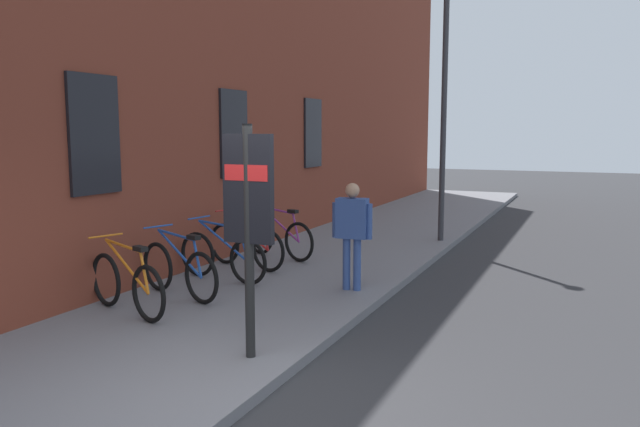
% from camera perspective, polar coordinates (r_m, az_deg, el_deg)
% --- Properties ---
extents(ground, '(60.00, 60.00, 0.00)m').
position_cam_1_polar(ground, '(10.82, 14.53, -5.74)').
color(ground, '#2D2D30').
extents(sidewalk_pavement, '(24.00, 3.50, 0.12)m').
position_cam_1_polar(sidewalk_pavement, '(13.39, 4.30, -2.72)').
color(sidewalk_pavement, slate).
rests_on(sidewalk_pavement, ground).
extents(station_facade, '(22.00, 0.65, 9.10)m').
position_cam_1_polar(station_facade, '(15.03, -1.85, 15.59)').
color(station_facade, brown).
rests_on(station_facade, ground).
extents(bicycle_end_of_row, '(0.71, 1.69, 0.97)m').
position_cam_1_polar(bicycle_end_of_row, '(8.33, -17.33, -6.22)').
color(bicycle_end_of_row, black).
rests_on(bicycle_end_of_row, sidewalk_pavement).
extents(bicycle_by_door, '(0.69, 1.70, 0.97)m').
position_cam_1_polar(bicycle_by_door, '(8.98, -12.81, -5.08)').
color(bicycle_by_door, black).
rests_on(bicycle_by_door, sidewalk_pavement).
extents(bicycle_nearest_sign, '(0.49, 1.76, 0.97)m').
position_cam_1_polar(bicycle_nearest_sign, '(9.83, -8.94, -3.88)').
color(bicycle_nearest_sign, black).
rests_on(bicycle_nearest_sign, sidewalk_pavement).
extents(bicycle_under_window, '(0.60, 1.73, 0.97)m').
position_cam_1_polar(bicycle_under_window, '(10.69, -6.80, -2.92)').
color(bicycle_under_window, black).
rests_on(bicycle_under_window, sidewalk_pavement).
extents(bicycle_mid_rack, '(0.71, 1.69, 0.97)m').
position_cam_1_polar(bicycle_mid_rack, '(11.47, -3.76, -2.17)').
color(bicycle_mid_rack, black).
rests_on(bicycle_mid_rack, sidewalk_pavement).
extents(transit_info_sign, '(0.10, 0.55, 2.40)m').
position_cam_1_polar(transit_info_sign, '(6.29, -6.59, 0.87)').
color(transit_info_sign, black).
rests_on(transit_info_sign, sidewalk_pavement).
extents(pedestrian_near_bus, '(0.26, 0.60, 1.58)m').
position_cam_1_polar(pedestrian_near_bus, '(9.06, 2.96, -1.08)').
color(pedestrian_near_bus, '#334C8C').
rests_on(pedestrian_near_bus, sidewalk_pavement).
extents(street_lamp, '(0.28, 0.28, 5.58)m').
position_cam_1_polar(street_lamp, '(13.42, 11.36, 11.50)').
color(street_lamp, '#333338').
rests_on(street_lamp, sidewalk_pavement).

